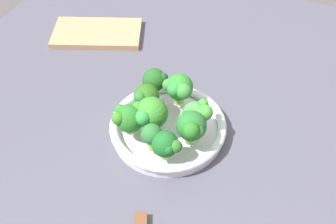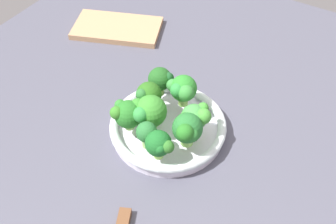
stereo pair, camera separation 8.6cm
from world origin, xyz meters
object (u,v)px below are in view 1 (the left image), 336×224
(bowl, at_px, (168,127))
(broccoli_floret_3, at_px, (179,88))
(broccoli_floret_6, at_px, (191,127))
(broccoli_floret_7, at_px, (168,146))
(broccoli_floret_4, at_px, (150,113))
(broccoli_floret_8, at_px, (146,97))
(broccoli_floret_0, at_px, (198,113))
(broccoli_floret_5, at_px, (155,80))
(cutting_board, at_px, (97,33))
(broccoli_floret_2, at_px, (128,118))
(broccoli_floret_1, at_px, (152,135))

(bowl, xyz_separation_m, broccoli_floret_3, (0.00, 0.06, 0.06))
(broccoli_floret_6, bearing_deg, broccoli_floret_7, -114.81)
(broccoli_floret_4, height_order, broccoli_floret_8, broccoli_floret_4)
(broccoli_floret_0, relative_size, broccoli_floret_5, 0.94)
(cutting_board, bearing_deg, broccoli_floret_5, -35.44)
(broccoli_floret_2, xyz_separation_m, cutting_board, (-0.26, 0.31, -0.07))
(broccoli_floret_2, bearing_deg, broccoli_floret_7, -17.73)
(bowl, xyz_separation_m, broccoli_floret_7, (0.04, -0.09, 0.06))
(bowl, relative_size, broccoli_floret_7, 3.87)
(broccoli_floret_8, bearing_deg, broccoli_floret_5, 94.39)
(bowl, relative_size, broccoli_floret_3, 3.30)
(broccoli_floret_2, distance_m, broccoli_floret_5, 0.12)
(broccoli_floret_3, height_order, broccoli_floret_8, broccoli_floret_3)
(broccoli_floret_5, bearing_deg, broccoli_floret_2, -92.32)
(broccoli_floret_4, height_order, broccoli_floret_6, broccoli_floret_6)
(bowl, height_order, broccoli_floret_8, broccoli_floret_8)
(broccoli_floret_3, bearing_deg, broccoli_floret_7, -75.77)
(broccoli_floret_5, bearing_deg, broccoli_floret_8, -85.61)
(broccoli_floret_1, relative_size, broccoli_floret_7, 0.96)
(broccoli_floret_3, distance_m, broccoli_floret_7, 0.15)
(broccoli_floret_4, relative_size, broccoli_floret_7, 1.18)
(broccoli_floret_7, height_order, cutting_board, broccoli_floret_7)
(broccoli_floret_4, distance_m, broccoli_floret_7, 0.09)
(broccoli_floret_2, relative_size, broccoli_floret_3, 0.91)
(broccoli_floret_1, height_order, broccoli_floret_5, broccoli_floret_5)
(bowl, relative_size, broccoli_floret_2, 3.63)
(broccoli_floret_6, bearing_deg, broccoli_floret_1, -145.50)
(broccoli_floret_3, relative_size, broccoli_floret_6, 0.98)
(bowl, height_order, broccoli_floret_4, broccoli_floret_4)
(broccoli_floret_1, relative_size, broccoli_floret_2, 0.90)
(broccoli_floret_3, xyz_separation_m, broccoli_floret_8, (-0.05, -0.05, -0.00))
(broccoli_floret_3, xyz_separation_m, broccoli_floret_5, (-0.06, 0.01, -0.00))
(broccoli_floret_2, height_order, broccoli_floret_4, broccoli_floret_4)
(broccoli_floret_8, bearing_deg, broccoli_floret_1, -58.16)
(broccoli_floret_0, distance_m, broccoli_floret_7, 0.10)
(broccoli_floret_2, relative_size, broccoli_floret_6, 0.89)
(broccoli_floret_4, bearing_deg, broccoli_floret_7, -42.18)
(broccoli_floret_3, bearing_deg, broccoli_floret_2, -118.85)
(broccoli_floret_4, bearing_deg, broccoli_floret_1, -60.20)
(broccoli_floret_3, distance_m, broccoli_floret_6, 0.11)
(broccoli_floret_0, xyz_separation_m, broccoli_floret_2, (-0.12, -0.07, 0.00))
(cutting_board, bearing_deg, broccoli_floret_4, -43.96)
(bowl, distance_m, broccoli_floret_8, 0.08)
(broccoli_floret_4, xyz_separation_m, cutting_board, (-0.29, 0.28, -0.07))
(bowl, height_order, broccoli_floret_3, broccoli_floret_3)
(bowl, relative_size, broccoli_floret_1, 4.04)
(broccoli_floret_0, bearing_deg, bowl, -167.77)
(broccoli_floret_1, xyz_separation_m, broccoli_floret_3, (0.00, 0.14, 0.01))
(broccoli_floret_0, relative_size, broccoli_floret_4, 0.86)
(broccoli_floret_1, distance_m, broccoli_floret_5, 0.15)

